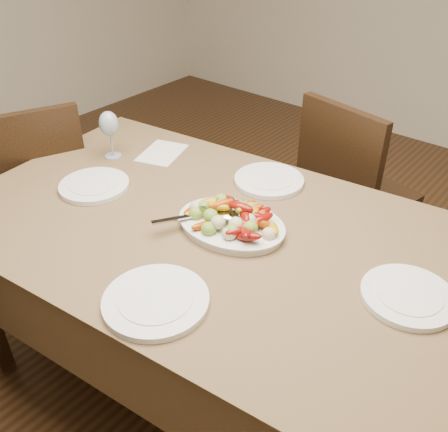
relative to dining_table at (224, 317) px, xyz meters
name	(u,v)px	position (x,y,z in m)	size (l,w,h in m)	color
floor	(135,395)	(-0.24, -0.26, -0.38)	(6.00, 6.00, 0.00)	#362010
dining_table	(224,317)	(0.00, 0.00, 0.00)	(1.84, 1.04, 0.76)	brown
chair_far	(358,194)	(0.04, 0.93, 0.10)	(0.42, 0.42, 0.95)	black
chair_left	(37,195)	(-1.11, -0.03, 0.10)	(0.42, 0.42, 0.95)	black
serving_platter	(231,226)	(0.01, 0.03, 0.39)	(0.35, 0.26, 0.02)	white
roasted_vegetables	(231,211)	(0.01, 0.03, 0.45)	(0.29, 0.19, 0.09)	#700B07
serving_spoon	(208,216)	(-0.05, -0.02, 0.43)	(0.28, 0.06, 0.03)	#9EA0A8
plate_left	(94,186)	(-0.54, -0.09, 0.39)	(0.25, 0.25, 0.02)	white
plate_right	(408,296)	(0.57, 0.08, 0.39)	(0.25, 0.25, 0.02)	white
plate_far	(269,181)	(-0.07, 0.35, 0.39)	(0.26, 0.26, 0.02)	white
plate_near	(156,301)	(0.07, -0.36, 0.39)	(0.28, 0.28, 0.02)	white
wine_glass	(110,133)	(-0.68, 0.12, 0.48)	(0.08, 0.08, 0.20)	#8C99A5
menu_card	(162,153)	(-0.55, 0.26, 0.38)	(0.15, 0.21, 0.00)	silver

